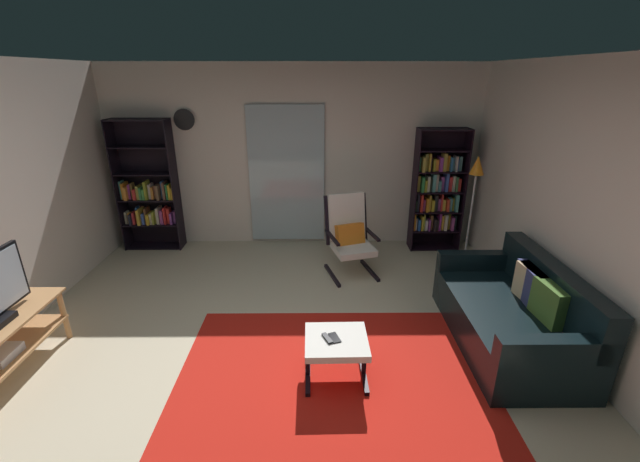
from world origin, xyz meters
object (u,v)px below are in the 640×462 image
ottoman (336,345)px  floor_lamp_by_shelf (475,183)px  bookshelf_near_sofa (436,192)px  lounge_armchair (349,233)px  wall_clock (184,120)px  leather_sofa (514,315)px  cell_phone (335,338)px  bookshelf_near_tv (149,192)px  tv_remote (327,338)px

ottoman → floor_lamp_by_shelf: 2.83m
bookshelf_near_sofa → lounge_armchair: bearing=-149.1°
lounge_armchair → ottoman: size_ratio=1.94×
lounge_armchair → wall_clock: 2.79m
floor_lamp_by_shelf → wall_clock: bearing=165.5°
lounge_armchair → leather_sofa: bearing=-46.5°
cell_phone → wall_clock: wall_clock is taller
leather_sofa → bookshelf_near_sofa: bearing=93.9°
wall_clock → lounge_armchair: bearing=-23.5°
bookshelf_near_tv → wall_clock: wall_clock is taller
bookshelf_near_sofa → leather_sofa: size_ratio=1.03×
bookshelf_near_sofa → floor_lamp_by_shelf: bookshelf_near_sofa is taller
cell_phone → floor_lamp_by_shelf: bearing=29.2°
ottoman → floor_lamp_by_shelf: bearing=48.6°
bookshelf_near_tv → ottoman: size_ratio=3.56×
bookshelf_near_tv → wall_clock: (0.60, 0.12, 1.01)m
lounge_armchair → cell_phone: bearing=-97.7°
floor_lamp_by_shelf → leather_sofa: bearing=-92.4°
bookshelf_near_sofa → leather_sofa: (0.16, -2.32, -0.55)m
bookshelf_near_tv → floor_lamp_by_shelf: 4.47m
ottoman → floor_lamp_by_shelf: size_ratio=0.35×
bookshelf_near_tv → cell_phone: size_ratio=13.41×
leather_sofa → cell_phone: leather_sofa is taller
floor_lamp_by_shelf → wall_clock: wall_clock is taller
tv_remote → ottoman: bearing=-17.7°
bookshelf_near_tv → bookshelf_near_sofa: (4.15, -0.08, 0.02)m
leather_sofa → wall_clock: size_ratio=5.88×
floor_lamp_by_shelf → lounge_armchair: bearing=-180.0°
tv_remote → wall_clock: wall_clock is taller
bookshelf_near_tv → wall_clock: bearing=11.8°
wall_clock → tv_remote: bearing=-57.4°
tv_remote → wall_clock: (-1.92, 3.01, 1.45)m
bookshelf_near_sofa → leather_sofa: bookshelf_near_sofa is taller
bookshelf_near_tv → bookshelf_near_sofa: 4.15m
lounge_armchair → cell_phone: 2.04m
bookshelf_near_sofa → tv_remote: bookshelf_near_sofa is taller
leather_sofa → lounge_armchair: bearing=133.5°
bookshelf_near_tv → bookshelf_near_sofa: bearing=-1.1°
leather_sofa → ottoman: 1.78m
lounge_armchair → bookshelf_near_tv: bearing=163.3°
cell_phone → wall_clock: 3.88m
tv_remote → wall_clock: size_ratio=0.50×
lounge_armchair → floor_lamp_by_shelf: (1.53, 0.00, 0.65)m
leather_sofa → tv_remote: leather_sofa is taller
leather_sofa → tv_remote: size_ratio=11.84×
leather_sofa → tv_remote: 1.86m
bookshelf_near_tv → ottoman: bookshelf_near_tv is taller
bookshelf_near_tv → bookshelf_near_sofa: bookshelf_near_tv is taller
lounge_armchair → floor_lamp_by_shelf: size_ratio=0.67×
tv_remote → cell_phone: (0.06, 0.01, -0.00)m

